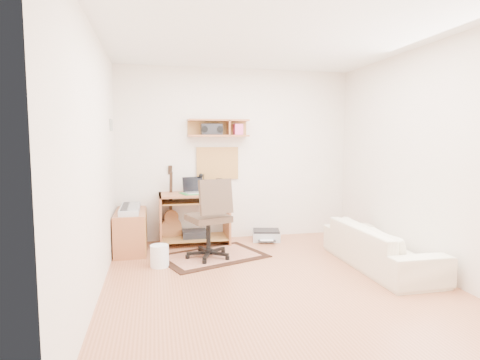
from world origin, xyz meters
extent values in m
cube|color=#B5704B|center=(0.00, 0.00, -0.01)|extent=(3.60, 4.00, 0.01)
cube|color=white|center=(0.00, 0.00, 2.60)|extent=(3.60, 4.00, 0.01)
cube|color=#F0E1D1|center=(0.00, 2.00, 1.30)|extent=(3.60, 0.01, 2.60)
cube|color=#F0E1D1|center=(-1.80, 0.00, 1.30)|extent=(0.01, 4.00, 2.60)
cube|color=#F0E1D1|center=(1.80, 0.00, 1.30)|extent=(0.01, 4.00, 2.60)
cube|color=#A8623B|center=(-0.30, 1.88, 1.70)|extent=(0.90, 0.25, 0.26)
cube|color=#A17450|center=(-0.30, 1.98, 1.17)|extent=(0.64, 0.03, 0.49)
cube|color=#4C8CBF|center=(-1.79, 1.50, 1.72)|extent=(0.02, 0.20, 0.15)
cylinder|color=black|center=(-0.33, 1.68, 0.86)|extent=(0.10, 0.10, 0.21)
cylinder|color=#303A90|center=(-0.39, 1.83, 0.80)|extent=(0.07, 0.07, 0.11)
cube|color=black|center=(-0.40, 1.87, 1.68)|extent=(0.31, 0.14, 0.16)
cube|color=#CBAB88|center=(-0.53, 1.02, 0.01)|extent=(1.53, 1.28, 0.02)
cube|color=#A8623B|center=(-1.58, 1.55, 0.28)|extent=(0.40, 0.90, 0.55)
cube|color=#B2B5BA|center=(-1.58, 1.55, 0.59)|extent=(0.25, 0.81, 0.07)
cylinder|color=white|center=(-1.21, 0.76, 0.13)|extent=(0.25, 0.25, 0.27)
cube|color=#A5A8AA|center=(0.40, 1.69, 0.09)|extent=(0.47, 0.40, 0.15)
imported|color=beige|center=(1.38, 0.19, 0.34)|extent=(0.50, 1.73, 0.68)
camera|label=1|loc=(-1.24, -3.98, 1.52)|focal=29.59mm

